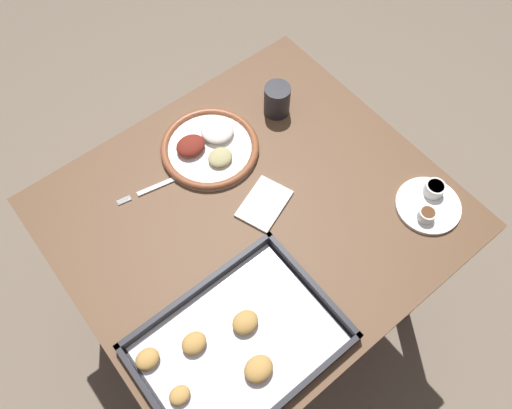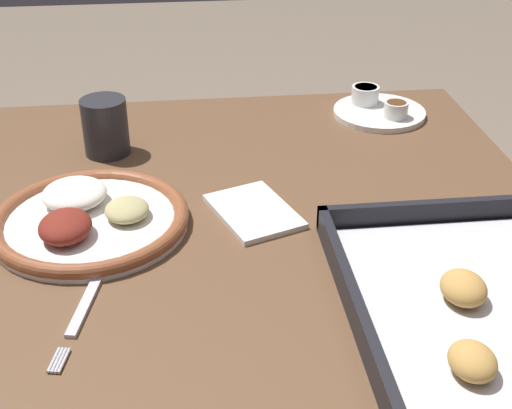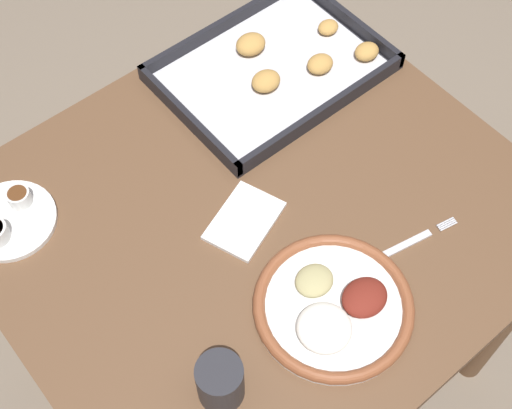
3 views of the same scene
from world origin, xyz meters
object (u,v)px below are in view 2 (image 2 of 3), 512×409
(drinking_cup, at_px, (105,127))
(napkin, at_px, (250,212))
(saucer_plate, at_px, (378,108))
(dinner_plate, at_px, (89,218))
(fork, at_px, (85,305))
(baking_tray, at_px, (498,322))

(drinking_cup, height_order, napkin, drinking_cup)
(saucer_plate, bearing_deg, dinner_plate, -55.95)
(dinner_plate, height_order, fork, dinner_plate)
(napkin, bearing_deg, baking_tray, 41.13)
(drinking_cup, xyz_separation_m, napkin, (0.21, 0.20, -0.04))
(fork, relative_size, napkin, 1.21)
(fork, bearing_deg, drinking_cup, -168.52)
(fork, distance_m, saucer_plate, 0.67)
(fork, height_order, napkin, napkin)
(saucer_plate, height_order, baking_tray, baking_tray)
(dinner_plate, bearing_deg, baking_tray, 59.65)
(saucer_plate, relative_size, baking_tray, 0.38)
(napkin, bearing_deg, drinking_cup, -136.36)
(saucer_plate, relative_size, napkin, 1.02)
(fork, xyz_separation_m, baking_tray, (0.09, 0.44, 0.01))
(dinner_plate, xyz_separation_m, saucer_plate, (-0.32, 0.47, -0.00))
(dinner_plate, bearing_deg, fork, 3.22)
(napkin, bearing_deg, dinner_plate, -88.29)
(dinner_plate, xyz_separation_m, napkin, (-0.01, 0.21, -0.01))
(fork, distance_m, baking_tray, 0.45)
(dinner_plate, distance_m, drinking_cup, 0.22)
(saucer_plate, xyz_separation_m, baking_tray, (0.58, -0.03, 0.00))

